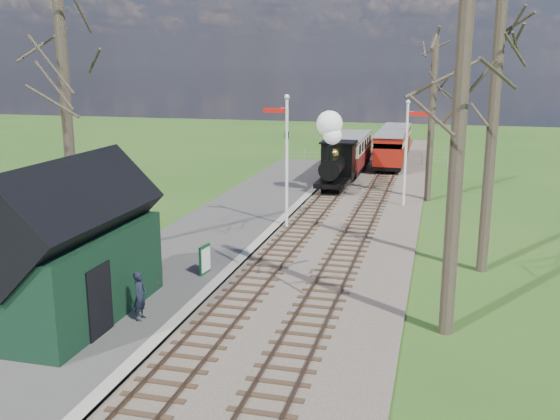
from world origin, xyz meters
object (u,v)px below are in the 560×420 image
Objects in this scene: locomotive at (335,156)px; sign_board at (205,260)px; bench at (151,271)px; coach at (350,152)px; red_carriage_a at (390,150)px; station_shed at (69,250)px; semaphore_near at (285,152)px; red_carriage_b at (396,141)px; semaphore_far at (408,145)px; person at (140,296)px.

sign_board is at bearing -96.44° from locomotive.
bench is (-3.32, -17.93, -1.56)m from locomotive.
coach is 3.45m from red_carriage_a.
semaphore_near is (3.53, 12.00, 1.35)m from station_shed.
locomotive is (0.76, 9.16, -1.43)m from semaphore_near.
red_carriage_b is at bearing 79.42° from bench.
bench is at bearing -136.75° from sign_board.
semaphore_far is 19.07m from person.
semaphore_far is at bearing -64.65° from coach.
person is at bearing -99.39° from red_carriage_a.
red_carriage_a is 4.93× the size of sign_board.
red_carriage_b is 3.52× the size of person.
coach reaches higher than red_carriage_a.
station_shed is 2.47m from person.
red_carriage_a is at bearing -90.00° from red_carriage_b.
red_carriage_a is 3.14× the size of bench.
semaphore_far is 10.36m from coach.
locomotive is 0.93× the size of red_carriage_a.
semaphore_far is 17.19m from red_carriage_b.
coach reaches higher than red_carriage_b.
locomotive reaches higher than person.
semaphore_near is at bearing -98.33° from red_carriage_b.
semaphore_near is 15.38m from coach.
station_shed is 3.75m from bench.
person reaches higher than sign_board.
person is (-1.46, -11.73, -2.69)m from semaphore_near.
bench is at bearing -97.91° from coach.
station_shed is 1.32× the size of locomotive.
red_carriage_b is (3.37, 23.00, -2.11)m from semaphore_near.
person is (2.06, 0.28, -1.34)m from station_shed.
semaphore_near is 9.31m from locomotive.
red_carriage_a is at bearing 76.84° from station_shed.
locomotive is 14.10m from red_carriage_b.
station_shed reaches higher than person.
red_carriage_a reaches higher than bench.
coach is (0.01, 6.07, -0.59)m from locomotive.
coach is 22.73m from sign_board.
sign_board is at bearing -98.55° from semaphore_near.
station_shed reaches higher than red_carriage_b.
red_carriage_a is (2.60, 2.27, -0.09)m from coach.
semaphore_far is 1.20× the size of locomotive.
semaphore_near is 0.82× the size of coach.
semaphore_near is 12.12m from person.
red_carriage_a is at bearing 79.80° from sign_board.
sign_board is (2.41, 4.60, -1.55)m from station_shed.
station_shed is 35.68m from red_carriage_b.
station_shed is 27.58m from coach.
semaphore_far is (8.67, 18.00, 1.08)m from station_shed.
semaphore_near is 5.96× the size of sign_board.
semaphore_near is 8.03m from sign_board.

